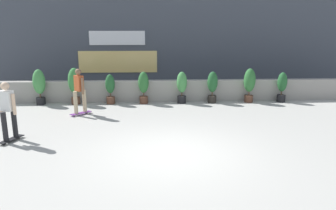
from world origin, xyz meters
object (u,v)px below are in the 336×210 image
(potted_plant_1, at_px, (75,83))
(potted_plant_4, at_px, (182,86))
(potted_plant_3, at_px, (143,86))
(potted_plant_6, at_px, (249,83))
(potted_plant_2, at_px, (110,88))
(potted_plant_0, at_px, (39,84))
(potted_plant_5, at_px, (212,85))
(skater_mid_plaza, at_px, (79,90))
(skater_by_wall_right, at_px, (8,109))
(potted_plant_7, at_px, (282,86))

(potted_plant_1, distance_m, potted_plant_4, 4.44)
(potted_plant_1, distance_m, potted_plant_3, 2.83)
(potted_plant_4, height_order, potted_plant_6, potted_plant_6)
(potted_plant_2, relative_size, potted_plant_4, 0.94)
(potted_plant_0, distance_m, potted_plant_5, 7.17)
(skater_mid_plaza, bearing_deg, skater_by_wall_right, -116.03)
(potted_plant_3, distance_m, potted_plant_7, 5.90)
(potted_plant_2, relative_size, skater_by_wall_right, 0.73)
(skater_mid_plaza, bearing_deg, potted_plant_4, 23.68)
(potted_plant_6, xyz_separation_m, skater_mid_plaza, (-6.75, -1.70, 0.11))
(potted_plant_0, bearing_deg, skater_mid_plaza, -40.44)
(potted_plant_6, relative_size, skater_by_wall_right, 0.85)
(potted_plant_7, bearing_deg, potted_plant_4, -180.00)
(skater_mid_plaza, bearing_deg, potted_plant_7, 11.76)
(potted_plant_3, bearing_deg, potted_plant_0, 180.00)
(potted_plant_3, bearing_deg, skater_by_wall_right, -129.02)
(potted_plant_1, xyz_separation_m, potted_plant_3, (2.83, 0.00, -0.13))
(potted_plant_3, distance_m, skater_mid_plaza, 2.84)
(potted_plant_5, distance_m, potted_plant_7, 3.00)
(potted_plant_1, bearing_deg, potted_plant_3, 0.00)
(potted_plant_0, bearing_deg, potted_plant_1, -0.00)
(potted_plant_1, height_order, potted_plant_5, potted_plant_1)
(potted_plant_1, bearing_deg, potted_plant_2, 0.00)
(potted_plant_6, bearing_deg, potted_plant_7, 0.00)
(potted_plant_0, relative_size, potted_plant_4, 1.11)
(potted_plant_2, distance_m, skater_mid_plaza, 1.94)
(potted_plant_1, relative_size, potted_plant_5, 1.14)
(potted_plant_5, bearing_deg, potted_plant_1, -180.00)
(skater_by_wall_right, bearing_deg, potted_plant_5, 34.42)
(potted_plant_7, distance_m, skater_mid_plaza, 8.34)
(potted_plant_2, xyz_separation_m, potted_plant_4, (2.99, -0.00, 0.07))
(potted_plant_2, height_order, skater_by_wall_right, skater_by_wall_right)
(potted_plant_0, xyz_separation_m, potted_plant_1, (1.44, -0.00, 0.03))
(potted_plant_6, bearing_deg, potted_plant_5, 180.00)
(potted_plant_2, bearing_deg, potted_plant_3, 0.00)
(potted_plant_0, xyz_separation_m, potted_plant_5, (7.17, 0.00, -0.11))
(potted_plant_4, bearing_deg, potted_plant_2, 180.00)
(potted_plant_6, xyz_separation_m, potted_plant_7, (1.42, 0.00, -0.13))
(potted_plant_7, relative_size, skater_mid_plaza, 0.75)
(potted_plant_0, xyz_separation_m, skater_by_wall_right, (0.64, -4.47, 0.09))
(potted_plant_3, xyz_separation_m, potted_plant_5, (2.90, 0.00, -0.01))
(potted_plant_1, height_order, potted_plant_7, potted_plant_1)
(potted_plant_1, bearing_deg, skater_mid_plaza, -71.82)
(potted_plant_5, height_order, potted_plant_7, potted_plant_5)
(potted_plant_1, bearing_deg, potted_plant_0, 180.00)
(potted_plant_5, bearing_deg, potted_plant_0, 180.00)
(skater_mid_plaza, xyz_separation_m, skater_by_wall_right, (-1.35, -2.77, 0.00))
(potted_plant_1, distance_m, potted_plant_6, 7.31)
(potted_plant_0, xyz_separation_m, potted_plant_3, (4.26, 0.00, -0.10))
(potted_plant_3, height_order, potted_plant_4, potted_plant_3)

